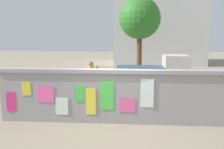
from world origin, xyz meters
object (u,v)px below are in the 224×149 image
Objects in this scene: motorcycle at (60,89)px; person_bystander at (91,75)px; auto_rickshaw_truck at (156,73)px; bicycle_near at (122,102)px; bicycle_far at (201,102)px; person_walking at (96,81)px; tree_roadside at (140,19)px.

person_bystander reaches higher than motorcycle.
auto_rickshaw_truck is 4.31m from bicycle_near.
auto_rickshaw_truck reaches higher than bicycle_far.
bicycle_near is 0.98× the size of bicycle_far.
motorcycle is 1.17× the size of person_bystander.
person_walking is 10.27m from tree_roadside.
person_walking is (-2.67, -3.10, 0.09)m from auto_rickshaw_truck.
person_bystander is 0.29× the size of tree_roadside.
person_bystander is (1.26, 1.01, 0.52)m from motorcycle.
tree_roadside is (2.44, 7.76, 3.08)m from person_bystander.
person_bystander is at bearing -107.48° from tree_roadside.
tree_roadside is (-2.12, 10.29, 3.70)m from bicycle_far.
motorcycle is 0.34× the size of tree_roadside.
person_bystander is at bearing 38.56° from motorcycle.
tree_roadside is (1.93, 9.60, 3.08)m from person_walking.
bicycle_far is at bearing -69.83° from auto_rickshaw_truck.
person_walking is (1.77, -0.83, 0.52)m from motorcycle.
bicycle_near is 3.23m from person_bystander.
bicycle_near is (2.89, -1.72, -0.10)m from motorcycle.
person_bystander is (-4.57, 2.53, 0.62)m from bicycle_far.
person_walking and person_bystander have the same top height.
auto_rickshaw_truck is at bearing 21.64° from person_bystander.
bicycle_far is 1.05× the size of person_bystander.
auto_rickshaw_truck is 3.42m from person_bystander.
bicycle_far is 1.05× the size of person_walking.
person_walking is at bearing -130.72° from auto_rickshaw_truck.
bicycle_far is (2.94, 0.19, 0.00)m from bicycle_near.
tree_roadside reaches higher than person_bystander.
bicycle_near is (-1.55, -3.98, -0.54)m from auto_rickshaw_truck.
auto_rickshaw_truck reaches higher than bicycle_near.
tree_roadside reaches higher than bicycle_far.
person_walking is at bearing -25.08° from motorcycle.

